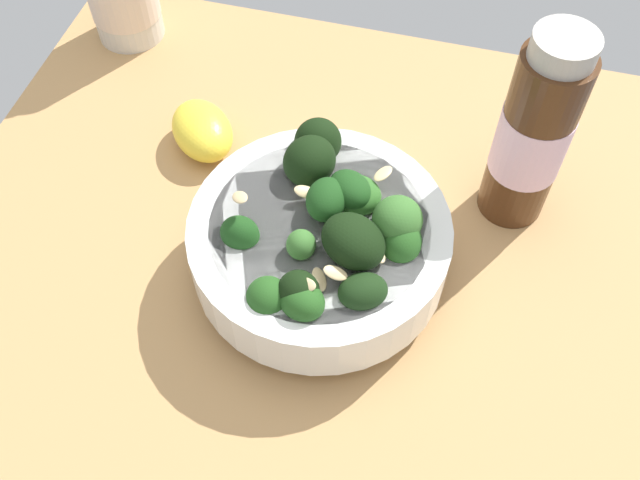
{
  "coord_description": "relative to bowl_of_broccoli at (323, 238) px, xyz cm",
  "views": [
    {
      "loc": [
        10.71,
        -28.93,
        47.88
      ],
      "look_at": [
        2.98,
        0.14,
        4.0
      ],
      "focal_mm": 40.28,
      "sensor_mm": 36.0,
      "label": 1
    }
  ],
  "objects": [
    {
      "name": "ground_plane",
      "position": [
        -3.17,
        -0.19,
        -6.41
      ],
      "size": [
        58.35,
        58.35,
        4.28
      ],
      "primitive_type": "cube",
      "color": "tan"
    },
    {
      "name": "bowl_of_broccoli",
      "position": [
        0.0,
        0.0,
        0.0
      ],
      "size": [
        19.27,
        19.93,
        10.17
      ],
      "color": "white",
      "rests_on": "ground_plane"
    },
    {
      "name": "bottle_short",
      "position": [
        13.47,
        10.3,
        4.05
      ],
      "size": [
        5.44,
        5.44,
        17.51
      ],
      "color": "#472814",
      "rests_on": "ground_plane"
    },
    {
      "name": "lemon_wedge",
      "position": [
        -13.44,
        9.89,
        -2.41
      ],
      "size": [
        8.38,
        8.54,
        3.73
      ],
      "primitive_type": "ellipsoid",
      "rotation": [
        0.0,
        0.0,
        2.3
      ],
      "color": "yellow",
      "rests_on": "ground_plane"
    }
  ]
}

